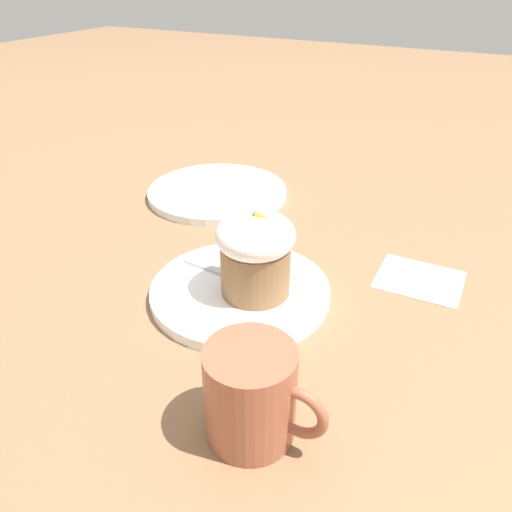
# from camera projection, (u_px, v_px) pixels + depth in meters

# --- Properties ---
(ground_plane) EXTENTS (4.00, 4.00, 0.00)m
(ground_plane) POSITION_uv_depth(u_px,v_px,m) (240.00, 295.00, 0.60)
(ground_plane) COLOR #846042
(dessert_plate) EXTENTS (0.21, 0.21, 0.01)m
(dessert_plate) POSITION_uv_depth(u_px,v_px,m) (240.00, 291.00, 0.60)
(dessert_plate) COLOR white
(dessert_plate) RESTS_ON ground_plane
(carrot_cake) EXTENTS (0.09, 0.09, 0.10)m
(carrot_cake) POSITION_uv_depth(u_px,v_px,m) (256.00, 252.00, 0.56)
(carrot_cake) COLOR olive
(carrot_cake) RESTS_ON dessert_plate
(spoon) EXTENTS (0.13, 0.04, 0.01)m
(spoon) POSITION_uv_depth(u_px,v_px,m) (247.00, 281.00, 0.60)
(spoon) COLOR #B7B7BC
(spoon) RESTS_ON dessert_plate
(coffee_cup) EXTENTS (0.11, 0.08, 0.09)m
(coffee_cup) POSITION_uv_depth(u_px,v_px,m) (252.00, 394.00, 0.41)
(coffee_cup) COLOR #9E563D
(coffee_cup) RESTS_ON ground_plane
(side_plate) EXTENTS (0.23, 0.23, 0.01)m
(side_plate) POSITION_uv_depth(u_px,v_px,m) (217.00, 192.00, 0.85)
(side_plate) COLOR white
(side_plate) RESTS_ON ground_plane
(paper_napkin) EXTENTS (0.10, 0.09, 0.00)m
(paper_napkin) POSITION_uv_depth(u_px,v_px,m) (419.00, 279.00, 0.63)
(paper_napkin) COLOR white
(paper_napkin) RESTS_ON ground_plane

